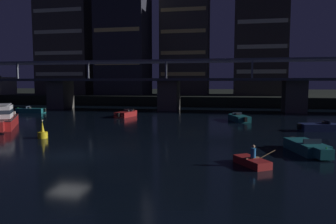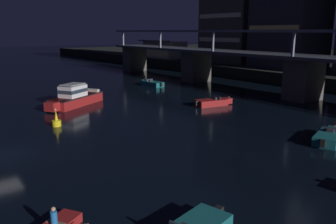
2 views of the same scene
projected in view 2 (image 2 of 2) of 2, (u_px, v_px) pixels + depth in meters
ground_plane at (1, 156)px, 26.44m from camera, size 400.00×400.00×0.00m
river_bridge at (304, 70)px, 47.31m from camera, size 95.81×6.40×9.38m
tower_west_low at (233, 4)px, 78.32m from camera, size 13.79×8.31×26.28m
waterfront_pavilion at (164, 49)px, 93.18m from camera, size 12.40×7.40×4.70m
cabin_cruiser_near_left at (75, 97)px, 44.30m from camera, size 6.49×8.88×2.79m
speedboat_mid_center at (152, 84)px, 60.13m from camera, size 5.23×2.26×1.16m
speedboat_mid_right at (329, 137)px, 29.77m from camera, size 3.01×5.12×1.16m
speedboat_far_left at (213, 102)px, 44.38m from camera, size 2.50×5.22×1.16m
channel_buoy at (56, 122)px, 34.70m from camera, size 0.90×0.90×1.76m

